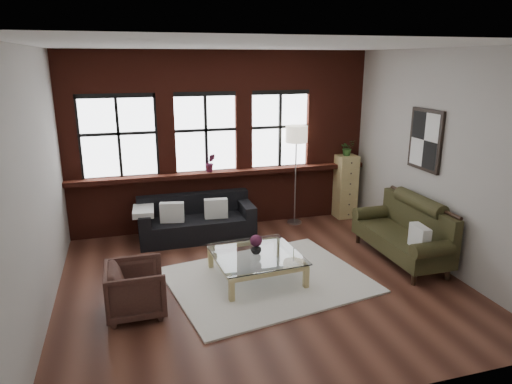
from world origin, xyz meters
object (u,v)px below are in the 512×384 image
object	(u,v)px
vintage_settee	(401,230)
vase	(256,248)
armchair	(136,289)
coffee_table	(256,266)
drawer_chest	(345,186)
floor_lamp	(296,172)
dark_sofa	(197,219)

from	to	relation	value
vintage_settee	vase	world-z (taller)	vintage_settee
armchair	vintage_settee	bearing A→B (deg)	-83.41
coffee_table	armchair	bearing A→B (deg)	-164.00
armchair	drawer_chest	world-z (taller)	drawer_chest
drawer_chest	floor_lamp	distance (m)	1.16
dark_sofa	coffee_table	xyz separation A→B (m)	(0.56, -1.78, -0.17)
vase	armchair	bearing A→B (deg)	-164.00
armchair	drawer_chest	distance (m)	4.88
drawer_chest	coffee_table	bearing A→B (deg)	-139.35
coffee_table	floor_lamp	distance (m)	2.57
armchair	drawer_chest	bearing A→B (deg)	-58.02
armchair	vase	size ratio (longest dim) A/B	4.45
vintage_settee	floor_lamp	xyz separation A→B (m)	(-0.98, 2.03, 0.52)
dark_sofa	floor_lamp	bearing A→B (deg)	7.11
armchair	floor_lamp	size ratio (longest dim) A/B	0.35
vintage_settee	coffee_table	size ratio (longest dim) A/B	1.56
dark_sofa	vase	distance (m)	1.87
vintage_settee	armchair	size ratio (longest dim) A/B	2.59
dark_sofa	armchair	world-z (taller)	dark_sofa
dark_sofa	coffee_table	size ratio (longest dim) A/B	1.68
drawer_chest	dark_sofa	bearing A→B (deg)	-173.91
drawer_chest	floor_lamp	world-z (taller)	floor_lamp
vase	floor_lamp	bearing A→B (deg)	56.04
armchair	coffee_table	world-z (taller)	armchair
dark_sofa	armchair	xyz separation A→B (m)	(-1.11, -2.26, -0.03)
dark_sofa	drawer_chest	bearing A→B (deg)	6.09
vase	floor_lamp	distance (m)	2.50
armchair	floor_lamp	distance (m)	4.00
vintage_settee	coffee_table	bearing A→B (deg)	179.73
floor_lamp	drawer_chest	bearing A→B (deg)	4.28
coffee_table	drawer_chest	distance (m)	3.26
vintage_settee	drawer_chest	size ratio (longest dim) A/B	1.48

